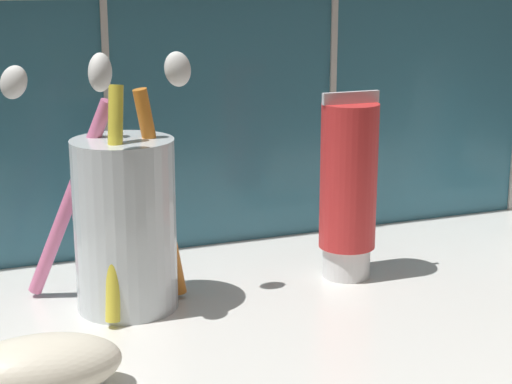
{
  "coord_description": "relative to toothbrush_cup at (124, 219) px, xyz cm",
  "views": [
    {
      "loc": [
        -28.26,
        -45.89,
        23.23
      ],
      "look_at": [
        -9.83,
        2.08,
        9.68
      ],
      "focal_mm": 60.0,
      "sensor_mm": 36.0,
      "label": 1
    }
  ],
  "objects": [
    {
      "name": "sink_counter",
      "position": [
        17.55,
        -5.23,
        -6.87
      ],
      "size": [
        72.34,
        31.74,
        2.0
      ],
      "primitive_type": "cube",
      "color": "silver",
      "rests_on": "ground"
    },
    {
      "name": "toothbrush_cup",
      "position": [
        0.0,
        0.0,
        0.0
      ],
      "size": [
        11.97,
        9.74,
        16.76
      ],
      "color": "silver",
      "rests_on": "sink_counter"
    },
    {
      "name": "toothpaste_tube",
      "position": [
        15.76,
        -0.02,
        0.6
      ],
      "size": [
        4.15,
        3.96,
        13.13
      ],
      "color": "white",
      "rests_on": "sink_counter"
    },
    {
      "name": "soap_bar",
      "position": [
        -6.92,
        -10.23,
        -4.29
      ],
      "size": [
        8.75,
        4.62,
        3.17
      ],
      "primitive_type": "ellipsoid",
      "color": "silver",
      "rests_on": "sink_counter"
    }
  ]
}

